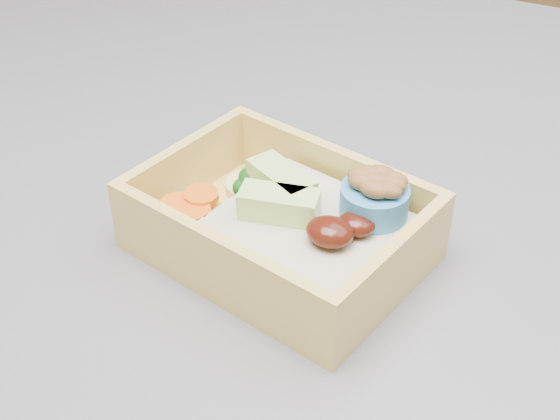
% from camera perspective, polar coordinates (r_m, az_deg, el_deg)
% --- Properties ---
extents(bento_box, '(0.19, 0.16, 0.06)m').
position_cam_1_polar(bento_box, '(0.48, 0.66, -1.17)').
color(bento_box, '#DEBD5B').
rests_on(bento_box, island).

